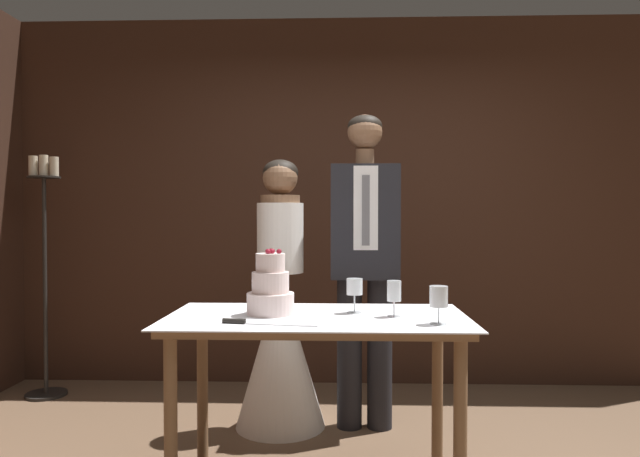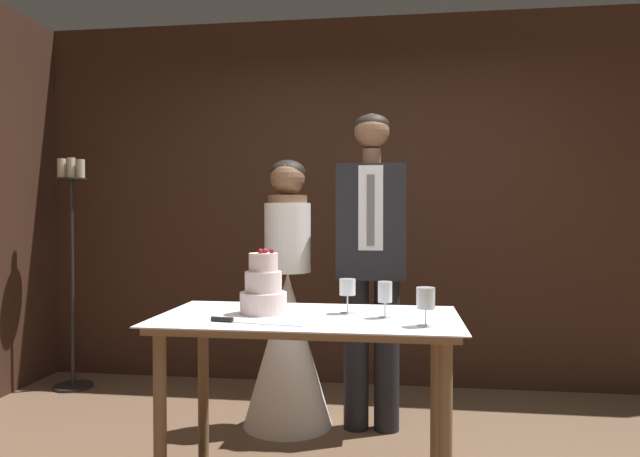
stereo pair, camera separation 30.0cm
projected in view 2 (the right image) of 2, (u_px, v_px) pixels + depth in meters
The scene contains 10 objects.
wall_back at pixel (374, 202), 4.33m from camera, with size 5.38×0.12×2.76m, color #382116.
cake_table at pixel (308, 339), 2.61m from camera, with size 1.37×0.73×0.82m.
tiered_cake at pixel (263, 289), 2.67m from camera, with size 0.22×0.22×0.30m.
cake_knife at pixel (238, 321), 2.44m from camera, with size 0.41×0.09×0.02m.
wine_glass_near at pixel (426, 300), 2.36m from camera, with size 0.08×0.08×0.16m.
wine_glass_middle at pixel (385, 294), 2.55m from camera, with size 0.06×0.06×0.16m.
wine_glass_far at pixel (347, 289), 2.67m from camera, with size 0.08×0.08×0.16m.
bride at pixel (288, 327), 3.46m from camera, with size 0.54×0.54×1.61m.
groom at pixel (372, 254), 3.38m from camera, with size 0.40×0.25×1.88m.
candle_stand at pixel (72, 268), 4.20m from camera, with size 0.28×0.28×1.70m.
Camera 2 is at (0.18, -2.34, 1.28)m, focal length 32.00 mm.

